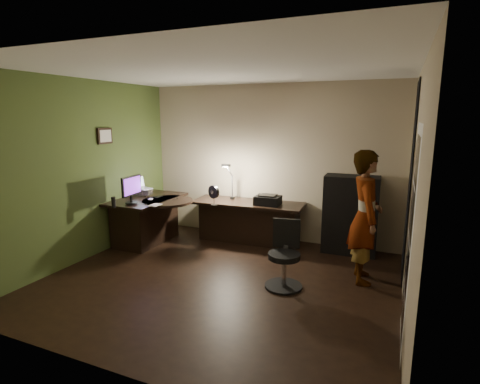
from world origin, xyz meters
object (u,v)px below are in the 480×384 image
at_px(desk_left, 148,220).
at_px(monitor, 131,193).
at_px(cabinet, 350,215).
at_px(office_chair, 284,256).
at_px(person, 365,217).
at_px(desk_right, 248,222).

xyz_separation_m(desk_left, monitor, (0.06, -0.47, 0.57)).
height_order(cabinet, office_chair, cabinet).
relative_size(desk_left, person, 0.78).
height_order(cabinet, person, person).
bearing_deg(cabinet, desk_left, -167.22).
height_order(desk_left, desk_right, desk_left).
height_order(desk_left, person, person).
height_order(desk_right, office_chair, office_chair).
distance_m(desk_right, office_chair, 1.82).
height_order(desk_right, monitor, monitor).
bearing_deg(person, office_chair, 111.30).
relative_size(cabinet, person, 0.71).
bearing_deg(monitor, person, 0.73).
distance_m(cabinet, office_chair, 1.75).
bearing_deg(office_chair, person, 26.04).
relative_size(cabinet, monitor, 2.60).
distance_m(desk_left, desk_right, 1.73).
xyz_separation_m(desk_right, office_chair, (1.09, -1.46, 0.07)).
distance_m(office_chair, person, 1.18).
relative_size(office_chair, person, 0.49).
distance_m(desk_right, person, 2.21).
bearing_deg(desk_right, cabinet, 3.25).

